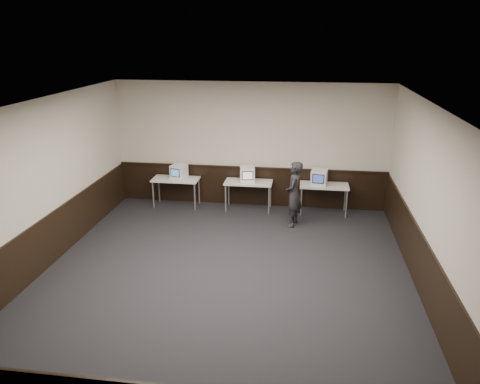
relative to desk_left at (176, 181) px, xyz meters
name	(u,v)px	position (x,y,z in m)	size (l,w,h in m)	color
floor	(225,277)	(1.90, -3.60, -0.68)	(8.00, 8.00, 0.00)	black
ceiling	(222,105)	(1.90, -3.60, 2.52)	(8.00, 8.00, 0.00)	white
back_wall	(251,145)	(1.90, 0.40, 0.92)	(7.00, 7.00, 0.00)	beige
front_wall	(151,335)	(1.90, -7.60, 0.92)	(7.00, 7.00, 0.00)	beige
left_wall	(38,188)	(-1.60, -3.60, 0.92)	(8.00, 8.00, 0.00)	beige
right_wall	(431,207)	(5.40, -3.60, 0.92)	(8.00, 8.00, 0.00)	beige
wainscot_back	(250,186)	(1.90, 0.38, -0.18)	(6.98, 0.04, 1.00)	black
wainscot_left	(47,242)	(-1.58, -3.60, -0.18)	(0.04, 7.98, 1.00)	black
wainscot_right	(422,266)	(5.38, -3.60, -0.18)	(0.04, 7.98, 1.00)	black
wainscot_rail	(250,168)	(1.90, 0.36, 0.34)	(6.98, 0.06, 0.04)	black
desk_left	(176,181)	(0.00, 0.00, 0.00)	(1.20, 0.60, 0.75)	silver
desk_center	(248,184)	(1.90, 0.00, 0.00)	(1.20, 0.60, 0.75)	silver
desk_right	(324,188)	(3.80, 0.00, 0.00)	(1.20, 0.60, 0.75)	silver
emac_left	(179,172)	(0.08, 0.04, 0.25)	(0.45, 0.46, 0.35)	white
emac_center	(247,174)	(1.86, 0.04, 0.26)	(0.43, 0.45, 0.37)	white
emac_right	(319,177)	(3.66, -0.01, 0.26)	(0.44, 0.46, 0.39)	white
person	(294,194)	(3.07, -0.90, 0.10)	(0.57, 0.37, 1.56)	black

